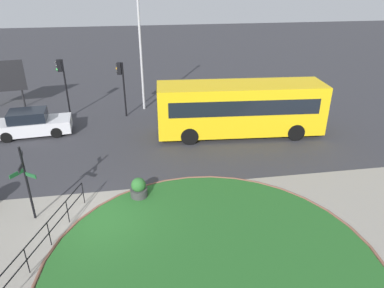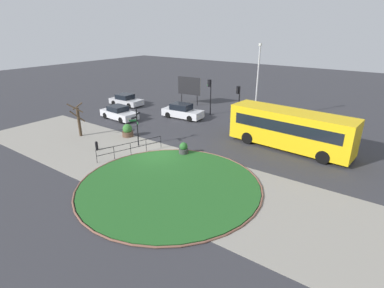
% 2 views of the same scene
% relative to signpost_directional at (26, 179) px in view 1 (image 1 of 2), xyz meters
% --- Properties ---
extents(ground, '(120.00, 120.00, 0.00)m').
position_rel_signpost_directional_xyz_m(ground, '(2.60, -0.58, -1.83)').
color(ground, '#333338').
extents(sidewalk_paving, '(32.00, 8.12, 0.02)m').
position_rel_signpost_directional_xyz_m(sidewalk_paving, '(2.60, -2.52, -1.82)').
color(sidewalk_paving, gray).
rests_on(sidewalk_paving, ground).
extents(grass_island, '(11.20, 11.20, 0.10)m').
position_rel_signpost_directional_xyz_m(grass_island, '(6.45, -3.66, -1.78)').
color(grass_island, '#235B23').
rests_on(grass_island, ground).
extents(grass_kerb_ring, '(11.51, 11.51, 0.11)m').
position_rel_signpost_directional_xyz_m(grass_kerb_ring, '(6.45, -3.66, -1.78)').
color(grass_kerb_ring, brown).
rests_on(grass_kerb_ring, ground).
extents(signpost_directional, '(0.86, 1.11, 3.18)m').
position_rel_signpost_directional_xyz_m(signpost_directional, '(0.00, 0.00, 0.00)').
color(signpost_directional, black).
rests_on(signpost_directional, ground).
extents(railing_grass_edge, '(1.81, 5.02, 1.02)m').
position_rel_signpost_directional_xyz_m(railing_grass_edge, '(0.94, -1.70, -1.17)').
color(railing_grass_edge, black).
rests_on(railing_grass_edge, ground).
extents(bus_yellow, '(9.86, 3.20, 3.12)m').
position_rel_signpost_directional_xyz_m(bus_yellow, '(10.30, 6.73, -0.15)').
color(bus_yellow, yellow).
rests_on(bus_yellow, ground).
extents(car_trailing, '(4.55, 2.12, 1.55)m').
position_rel_signpost_directional_xyz_m(car_trailing, '(-2.01, 8.65, -1.12)').
color(car_trailing, silver).
rests_on(car_trailing, ground).
extents(traffic_light_near, '(0.48, 0.31, 3.67)m').
position_rel_signpost_directional_xyz_m(traffic_light_near, '(3.39, 10.98, 0.86)').
color(traffic_light_near, black).
rests_on(traffic_light_near, ground).
extents(traffic_light_far, '(0.49, 0.28, 3.88)m').
position_rel_signpost_directional_xyz_m(traffic_light_far, '(-0.41, 11.51, 1.01)').
color(traffic_light_far, black).
rests_on(traffic_light_far, ground).
extents(lamppost_tall, '(0.32, 0.32, 7.74)m').
position_rel_signpost_directional_xyz_m(lamppost_tall, '(4.80, 12.21, 2.33)').
color(lamppost_tall, '#B7B7BC').
rests_on(lamppost_tall, ground).
extents(billboard_left, '(3.09, 0.52, 3.44)m').
position_rel_signpost_directional_xyz_m(billboard_left, '(-4.99, 13.94, 0.44)').
color(billboard_left, black).
rests_on(billboard_left, ground).
extents(planter_near_signpost, '(0.74, 0.74, 0.97)m').
position_rel_signpost_directional_xyz_m(planter_near_signpost, '(4.14, 0.81, -1.39)').
color(planter_near_signpost, '#383838').
rests_on(planter_near_signpost, ground).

